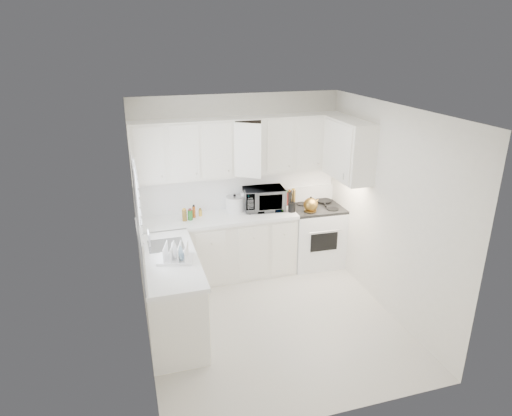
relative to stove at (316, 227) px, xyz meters
name	(u,v)px	position (x,y,z in m)	size (l,w,h in m)	color
floor	(272,320)	(-1.14, -1.28, -0.60)	(3.20, 3.20, 0.00)	silver
ceiling	(275,110)	(-1.14, -1.28, 2.00)	(3.20, 3.20, 0.00)	white
wall_back	(238,184)	(-1.14, 0.32, 0.70)	(3.00, 3.00, 0.00)	white
wall_front	(335,296)	(-1.14, -2.88, 0.70)	(3.00, 3.00, 0.00)	white
wall_left	(140,240)	(-2.64, -1.28, 0.70)	(3.20, 3.20, 0.00)	white
wall_right	(388,211)	(0.36, -1.28, 0.70)	(3.20, 3.20, 0.00)	white
window_blinds	(138,207)	(-2.62, -0.93, 0.95)	(0.06, 0.96, 1.06)	white
lower_cabinets_back	(218,248)	(-1.53, 0.02, -0.15)	(2.22, 0.60, 0.90)	white
lower_cabinets_left	(171,296)	(-2.34, -1.08, -0.15)	(0.60, 1.60, 0.90)	white
countertop_back	(218,218)	(-1.53, 0.01, 0.33)	(2.24, 0.64, 0.05)	white
countertop_left	(169,260)	(-2.33, -1.08, 0.33)	(0.64, 1.62, 0.05)	white
backsplash_back	(239,189)	(-1.14, 0.31, 0.63)	(2.98, 0.02, 0.55)	white
backsplash_left	(140,239)	(-2.63, -1.08, 0.63)	(0.02, 1.60, 0.55)	white
upper_cabinets_back	(241,174)	(-1.14, 0.15, 0.90)	(3.00, 0.33, 0.80)	white
upper_cabinets_right	(346,178)	(0.20, -0.46, 0.90)	(0.33, 0.90, 0.80)	white
sink	(165,236)	(-2.33, -0.73, 0.47)	(0.42, 0.38, 0.30)	gray
stove	(316,227)	(0.00, 0.00, 0.00)	(0.78, 0.64, 1.20)	white
tea_kettle	(311,204)	(-0.18, -0.16, 0.46)	(0.26, 0.22, 0.24)	olive
frying_pan	(324,200)	(0.18, 0.16, 0.37)	(0.25, 0.42, 0.04)	black
microwave	(264,196)	(-0.81, 0.10, 0.55)	(0.59, 0.32, 0.40)	gray
rice_cooker	(235,203)	(-1.24, 0.14, 0.48)	(0.26, 0.26, 0.26)	white
paper_towel	(245,201)	(-1.09, 0.16, 0.49)	(0.12, 0.12, 0.27)	white
utensil_crock	(292,201)	(-0.46, -0.12, 0.52)	(0.11, 0.11, 0.34)	black
dish_rack	(175,252)	(-2.26, -1.17, 0.46)	(0.40, 0.30, 0.22)	white
spice_left_0	(183,212)	(-1.99, 0.14, 0.42)	(0.06, 0.06, 0.13)	brown
spice_left_1	(190,214)	(-1.91, 0.05, 0.42)	(0.06, 0.06, 0.13)	#226622
spice_left_2	(194,211)	(-1.84, 0.14, 0.42)	(0.06, 0.06, 0.13)	#BD5519
spice_left_3	(200,213)	(-1.76, 0.05, 0.42)	(0.06, 0.06, 0.13)	gold
sauce_right_0	(279,200)	(-0.56, 0.18, 0.45)	(0.06, 0.06, 0.19)	#BD5519
sauce_right_1	(283,201)	(-0.50, 0.12, 0.45)	(0.06, 0.06, 0.19)	gold
sauce_right_2	(285,199)	(-0.45, 0.18, 0.45)	(0.06, 0.06, 0.19)	maroon
sauce_right_3	(290,200)	(-0.39, 0.12, 0.45)	(0.06, 0.06, 0.19)	black
sauce_right_4	(292,198)	(-0.34, 0.18, 0.45)	(0.06, 0.06, 0.19)	brown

